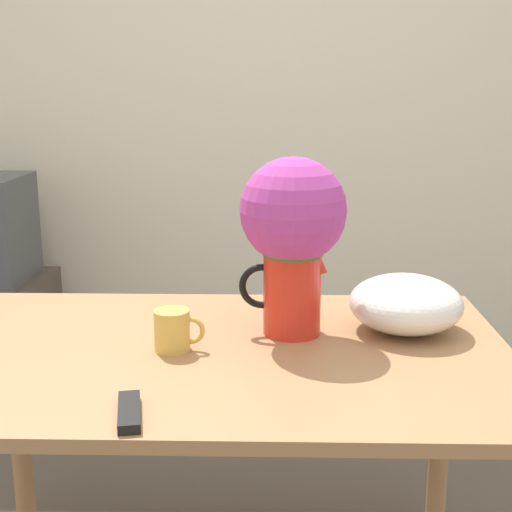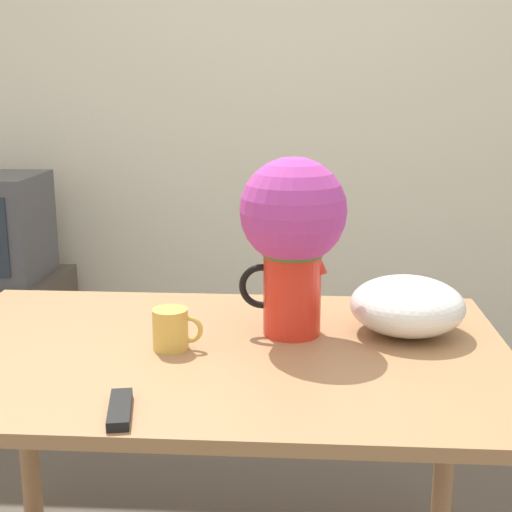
% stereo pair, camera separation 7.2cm
% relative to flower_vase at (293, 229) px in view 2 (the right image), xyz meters
% --- Properties ---
extents(wall_back, '(8.00, 0.05, 2.60)m').
position_rel_flower_vase_xyz_m(wall_back, '(-0.06, 1.69, 0.29)').
color(wall_back, '#EDE5CC').
rests_on(wall_back, ground_plane).
extents(table, '(1.41, 0.90, 0.73)m').
position_rel_flower_vase_xyz_m(table, '(-0.18, -0.12, -0.36)').
color(table, '#A3754C').
rests_on(table, ground_plane).
extents(flower_vase, '(0.26, 0.26, 0.45)m').
position_rel_flower_vase_xyz_m(flower_vase, '(0.00, 0.00, 0.00)').
color(flower_vase, red).
rests_on(flower_vase, table).
extents(coffee_mug, '(0.12, 0.08, 0.10)m').
position_rel_flower_vase_xyz_m(coffee_mug, '(-0.28, -0.13, -0.22)').
color(coffee_mug, gold).
rests_on(coffee_mug, table).
extents(white_bowl, '(0.29, 0.29, 0.14)m').
position_rel_flower_vase_xyz_m(white_bowl, '(0.29, 0.02, -0.20)').
color(white_bowl, white).
rests_on(white_bowl, table).
extents(remote_control, '(0.07, 0.16, 0.02)m').
position_rel_flower_vase_xyz_m(remote_control, '(-0.32, -0.47, -0.26)').
color(remote_control, black).
rests_on(remote_control, table).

